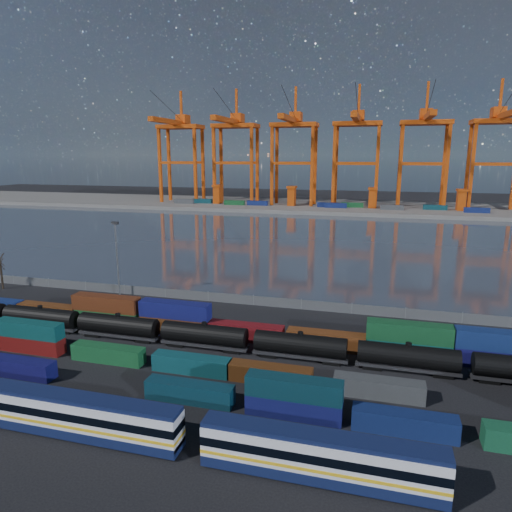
% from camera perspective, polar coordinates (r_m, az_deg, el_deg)
% --- Properties ---
extents(ground, '(700.00, 700.00, 0.00)m').
position_cam_1_polar(ground, '(70.41, -6.60, -13.16)').
color(ground, black).
rests_on(ground, ground).
extents(harbor_water, '(700.00, 700.00, 0.00)m').
position_cam_1_polar(harbor_water, '(168.28, 6.72, 2.02)').
color(harbor_water, '#2F3744').
rests_on(harbor_water, ground).
extents(far_quay, '(700.00, 70.00, 2.00)m').
position_cam_1_polar(far_quay, '(271.42, 10.08, 6.10)').
color(far_quay, '#514F4C').
rests_on(far_quay, ground).
extents(distant_mountains, '(2470.00, 1100.00, 520.00)m').
position_cam_1_polar(distant_mountains, '(1670.02, 17.38, 18.50)').
color(distant_mountains, '#1E2630').
rests_on(distant_mountains, ground).
extents(passenger_train, '(75.20, 2.86, 4.91)m').
position_cam_1_polar(passenger_train, '(56.09, -20.94, -18.26)').
color(passenger_train, silver).
rests_on(passenger_train, ground).
extents(container_row_south, '(139.17, 2.33, 4.96)m').
position_cam_1_polar(container_row_south, '(70.24, -24.26, -12.56)').
color(container_row_south, '#383A3D').
rests_on(container_row_south, ground).
extents(container_row_mid, '(141.29, 2.32, 4.94)m').
position_cam_1_polar(container_row_mid, '(70.16, -13.55, -11.92)').
color(container_row_mid, '#3E4143').
rests_on(container_row_mid, ground).
extents(container_row_north, '(129.18, 2.59, 5.51)m').
position_cam_1_polar(container_row_north, '(78.10, -3.34, -8.71)').
color(container_row_north, navy).
rests_on(container_row_north, ground).
extents(tanker_string, '(122.94, 3.10, 4.44)m').
position_cam_1_polar(tanker_string, '(77.50, -11.88, -9.10)').
color(tanker_string, black).
rests_on(tanker_string, ground).
extents(waterfront_fence, '(160.12, 0.12, 2.20)m').
position_cam_1_polar(waterfront_fence, '(94.72, -0.32, -5.58)').
color(waterfront_fence, '#595B5E').
rests_on(waterfront_fence, ground).
extents(bare_tree, '(2.23, 2.29, 8.48)m').
position_cam_1_polar(bare_tree, '(120.43, -29.26, -1.66)').
color(bare_tree, black).
rests_on(bare_tree, ground).
extents(yard_light_mast, '(1.60, 0.40, 16.60)m').
position_cam_1_polar(yard_light_mast, '(102.75, -16.97, 0.10)').
color(yard_light_mast, slate).
rests_on(yard_light_mast, ground).
extents(gantry_cranes, '(201.12, 50.14, 67.90)m').
position_cam_1_polar(gantry_cranes, '(264.08, 8.61, 14.81)').
color(gantry_cranes, '#BF430D').
rests_on(gantry_cranes, ground).
extents(quay_containers, '(172.58, 10.99, 2.60)m').
position_cam_1_polar(quay_containers, '(258.05, 7.35, 6.38)').
color(quay_containers, navy).
rests_on(quay_containers, far_quay).
extents(straddle_carriers, '(140.00, 7.00, 11.10)m').
position_cam_1_polar(straddle_carriers, '(261.09, 9.38, 7.38)').
color(straddle_carriers, '#BF430D').
rests_on(straddle_carriers, far_quay).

